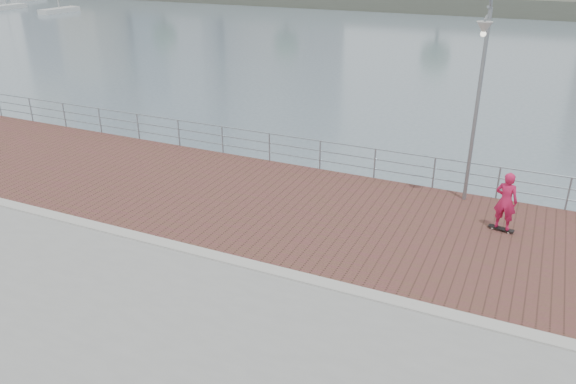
% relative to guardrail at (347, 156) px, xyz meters
% --- Properties ---
extents(water, '(400.00, 400.00, 0.00)m').
position_rel_guardrail_xyz_m(water, '(-0.00, -7.00, -2.69)').
color(water, slate).
rests_on(water, ground).
extents(brick_lane, '(40.00, 6.80, 0.02)m').
position_rel_guardrail_xyz_m(brick_lane, '(-0.00, -3.40, -0.68)').
color(brick_lane, brown).
rests_on(brick_lane, seawall).
extents(curb, '(40.00, 0.40, 0.06)m').
position_rel_guardrail_xyz_m(curb, '(-0.00, -7.00, -0.66)').
color(curb, '#B7B5AD').
rests_on(curb, seawall).
extents(guardrail, '(39.06, 0.06, 1.13)m').
position_rel_guardrail_xyz_m(guardrail, '(0.00, 0.00, 0.00)').
color(guardrail, '#8C9EA8').
rests_on(guardrail, brick_lane).
extents(street_lamp, '(0.44, 1.27, 5.99)m').
position_rel_guardrail_xyz_m(street_lamp, '(4.20, -0.94, 3.56)').
color(street_lamp, gray).
rests_on(street_lamp, brick_lane).
extents(skateboard, '(0.74, 0.32, 0.08)m').
position_rel_guardrail_xyz_m(skateboard, '(5.52, -2.29, -0.61)').
color(skateboard, black).
rests_on(skateboard, brick_lane).
extents(skateboarder, '(0.69, 0.52, 1.71)m').
position_rel_guardrail_xyz_m(skateboarder, '(5.52, -2.29, 0.27)').
color(skateboarder, '#D01B4E').
rests_on(skateboarder, skateboard).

